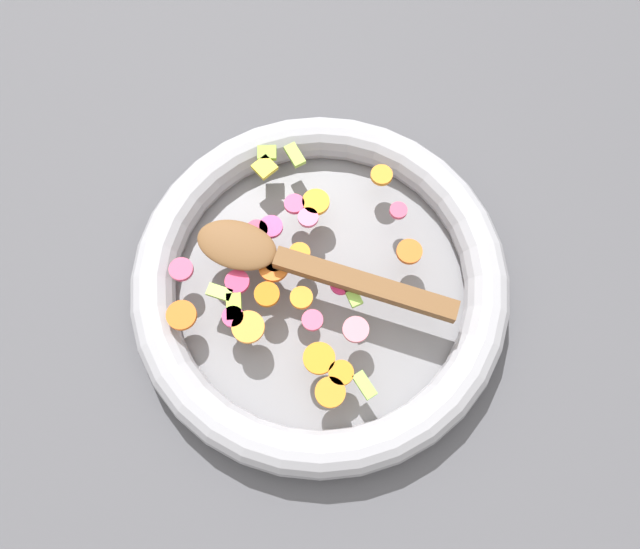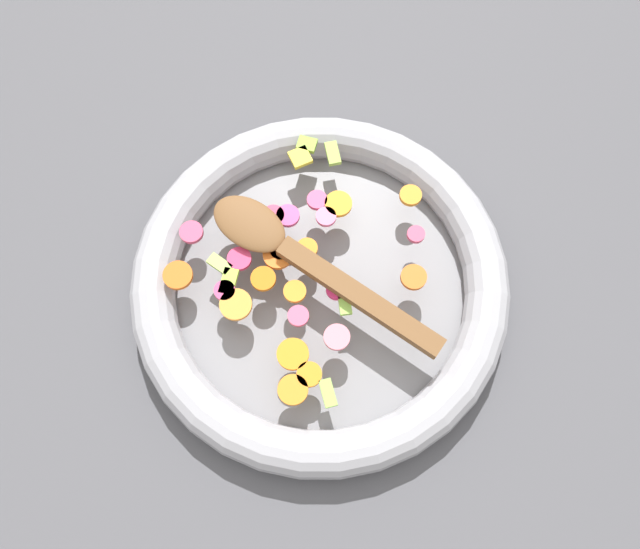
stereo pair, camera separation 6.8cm
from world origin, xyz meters
The scene contains 4 objects.
ground_plane centered at (0.00, 0.00, 0.00)m, with size 4.00×4.00×0.00m, color #4C4C51.
skillet centered at (0.00, 0.00, 0.02)m, with size 0.43×0.43×0.05m.
chopped_vegetables centered at (0.03, 0.00, 0.05)m, with size 0.30×0.32×0.01m.
wooden_spoon centered at (0.02, -0.01, 0.06)m, with size 0.27×0.18×0.01m.
Camera 2 is at (-0.02, 0.23, 0.69)m, focal length 35.00 mm.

